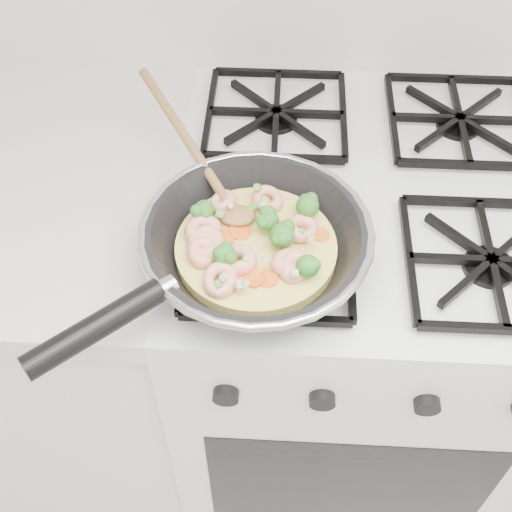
{
  "coord_description": "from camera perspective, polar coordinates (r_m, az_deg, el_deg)",
  "views": [
    {
      "loc": [
        -0.14,
        0.97,
        1.61
      ],
      "look_at": [
        -0.17,
        1.53,
        0.93
      ],
      "focal_mm": 46.83,
      "sensor_mm": 36.0,
      "label": 1
    }
  ],
  "objects": [
    {
      "name": "stove",
      "position": [
        1.37,
        7.4,
        -7.44
      ],
      "size": [
        0.6,
        0.6,
        0.92
      ],
      "color": "white",
      "rests_on": "ground"
    },
    {
      "name": "skillet",
      "position": [
        0.86,
        -0.33,
        1.07
      ],
      "size": [
        0.4,
        0.51,
        0.1
      ],
      "rotation": [
        0.0,
        0.0,
        -0.09
      ],
      "color": "black",
      "rests_on": "stove"
    }
  ]
}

